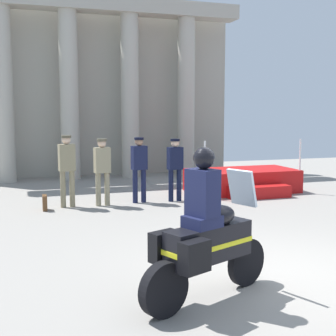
{
  "coord_description": "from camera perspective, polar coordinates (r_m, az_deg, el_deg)",
  "views": [
    {
      "loc": [
        -3.51,
        -5.47,
        2.31
      ],
      "look_at": [
        -0.92,
        2.57,
        1.27
      ],
      "focal_mm": 48.8,
      "sensor_mm": 36.0,
      "label": 1
    }
  ],
  "objects": [
    {
      "name": "officer_in_row_1",
      "position": [
        11.33,
        -8.21,
        0.18
      ],
      "size": [
        0.41,
        0.27,
        1.66
      ],
      "rotation": [
        0.0,
        0.0,
        3.28
      ],
      "color": "gray",
      "rests_on": "ground_plane"
    },
    {
      "name": "officer_in_row_0",
      "position": [
        11.29,
        -12.51,
        0.36
      ],
      "size": [
        0.41,
        0.27,
        1.75
      ],
      "rotation": [
        0.0,
        0.0,
        3.28
      ],
      "color": "#847A5B",
      "rests_on": "ground_plane"
    },
    {
      "name": "officer_in_row_2",
      "position": [
        11.61,
        -3.62,
        0.46
      ],
      "size": [
        0.41,
        0.27,
        1.67
      ],
      "rotation": [
        0.0,
        0.0,
        3.28
      ],
      "color": "#141938",
      "rests_on": "ground_plane"
    },
    {
      "name": "reviewing_stand",
      "position": [
        13.4,
        9.37,
        -1.65
      ],
      "size": [
        3.09,
        2.07,
        1.55
      ],
      "color": "#B71414",
      "rests_on": "ground_plane"
    },
    {
      "name": "colonnade_backdrop",
      "position": [
        16.67,
        -8.81,
        10.65
      ],
      "size": [
        10.11,
        1.48,
        6.2
      ],
      "color": "#A49F91",
      "rests_on": "ground_plane"
    },
    {
      "name": "ground_plane",
      "position": [
        6.9,
        14.32,
        -12.77
      ],
      "size": [
        28.0,
        28.0,
        0.0
      ],
      "primitive_type": "plane",
      "color": "gray"
    },
    {
      "name": "motorcycle_with_rider",
      "position": [
        5.59,
        4.63,
        -8.73
      ],
      "size": [
        1.97,
        1.05,
        1.9
      ],
      "rotation": [
        0.0,
        0.0,
        0.41
      ],
      "color": "black",
      "rests_on": "ground_plane"
    },
    {
      "name": "briefcase_on_ground",
      "position": [
        11.19,
        -15.14,
        -4.21
      ],
      "size": [
        0.1,
        0.32,
        0.36
      ],
      "primitive_type": "cube",
      "color": "brown",
      "rests_on": "ground_plane"
    },
    {
      "name": "officer_in_row_3",
      "position": [
        11.79,
        0.88,
        0.43
      ],
      "size": [
        0.41,
        0.27,
        1.63
      ],
      "rotation": [
        0.0,
        0.0,
        3.28
      ],
      "color": "black",
      "rests_on": "ground_plane"
    }
  ]
}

